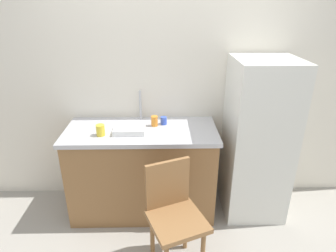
% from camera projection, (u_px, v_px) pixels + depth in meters
% --- Properties ---
extents(back_wall, '(4.80, 0.10, 2.46)m').
position_uv_depth(back_wall, '(167.00, 84.00, 2.88)').
color(back_wall, silver).
rests_on(back_wall, ground_plane).
extents(cabinet_base, '(1.37, 0.60, 0.86)m').
position_uv_depth(cabinet_base, '(143.00, 172.00, 2.88)').
color(cabinet_base, olive).
rests_on(cabinet_base, ground_plane).
extents(countertop, '(1.41, 0.64, 0.04)m').
position_uv_depth(countertop, '(141.00, 131.00, 2.70)').
color(countertop, '#B7B7BC').
rests_on(countertop, cabinet_base).
extents(faucet, '(0.02, 0.02, 0.29)m').
position_uv_depth(faucet, '(140.00, 105.00, 2.86)').
color(faucet, '#B7B7BC').
rests_on(faucet, countertop).
extents(refrigerator, '(0.56, 0.60, 1.55)m').
position_uv_depth(refrigerator, '(257.00, 140.00, 2.76)').
color(refrigerator, silver).
rests_on(refrigerator, ground_plane).
extents(chair, '(0.52, 0.52, 0.89)m').
position_uv_depth(chair, '(174.00, 213.00, 2.23)').
color(chair, olive).
rests_on(chair, ground_plane).
extents(dish_tray, '(0.28, 0.20, 0.05)m').
position_uv_depth(dish_tray, '(129.00, 130.00, 2.61)').
color(dish_tray, white).
rests_on(dish_tray, countertop).
extents(cup_yellow, '(0.08, 0.08, 0.10)m').
position_uv_depth(cup_yellow, '(100.00, 130.00, 2.55)').
color(cup_yellow, yellow).
rests_on(cup_yellow, countertop).
extents(cup_blue, '(0.06, 0.06, 0.07)m').
position_uv_depth(cup_blue, '(164.00, 121.00, 2.78)').
color(cup_blue, blue).
rests_on(cup_blue, countertop).
extents(cup_orange, '(0.06, 0.06, 0.10)m').
position_uv_depth(cup_orange, '(154.00, 121.00, 2.74)').
color(cup_orange, orange).
rests_on(cup_orange, countertop).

